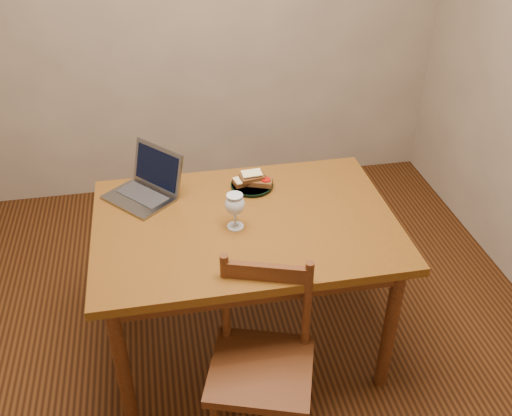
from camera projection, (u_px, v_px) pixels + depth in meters
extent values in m
cube|color=black|center=(239.00, 347.00, 2.85)|extent=(3.20, 3.20, 0.02)
cube|color=#49290C|center=(245.00, 224.00, 2.48)|extent=(1.30, 0.90, 0.04)
cylinder|color=#391D0B|center=(122.00, 367.00, 2.30)|extent=(0.06, 0.06, 0.70)
cylinder|color=#391D0B|center=(390.00, 328.00, 2.47)|extent=(0.06, 0.06, 0.70)
cylinder|color=#391D0B|center=(123.00, 254.00, 2.90)|extent=(0.06, 0.06, 0.70)
cylinder|color=#391D0B|center=(338.00, 229.00, 3.07)|extent=(0.06, 0.06, 0.70)
cube|color=#391D0B|center=(261.00, 370.00, 2.21)|extent=(0.49, 0.48, 0.04)
cube|color=#391D0B|center=(266.00, 277.00, 2.14)|extent=(0.31, 0.13, 0.11)
cylinder|color=black|center=(252.00, 186.00, 2.68)|extent=(0.20, 0.20, 0.02)
cube|color=slate|center=(138.00, 199.00, 2.59)|extent=(0.35, 0.35, 0.01)
cube|color=slate|center=(158.00, 167.00, 2.62)|extent=(0.24, 0.26, 0.20)
cube|color=black|center=(158.00, 167.00, 2.62)|extent=(0.20, 0.22, 0.16)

